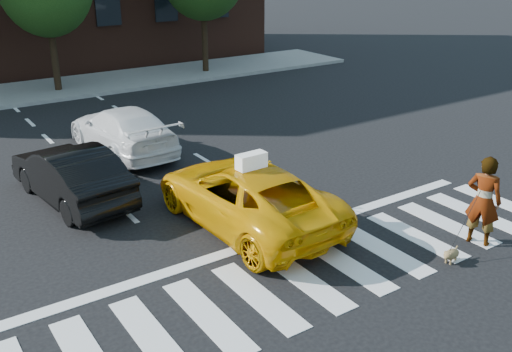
# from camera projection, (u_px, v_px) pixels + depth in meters

# --- Properties ---
(ground) EXTENTS (120.00, 120.00, 0.00)m
(ground) POSITION_uv_depth(u_px,v_px,m) (303.00, 279.00, 10.40)
(ground) COLOR black
(ground) RESTS_ON ground
(crosswalk) EXTENTS (13.00, 2.40, 0.01)m
(crosswalk) POSITION_uv_depth(u_px,v_px,m) (303.00, 279.00, 10.40)
(crosswalk) COLOR silver
(crosswalk) RESTS_ON ground
(stop_line) EXTENTS (12.00, 0.30, 0.01)m
(stop_line) POSITION_uv_depth(u_px,v_px,m) (255.00, 244.00, 11.63)
(stop_line) COLOR silver
(stop_line) RESTS_ON ground
(sidewalk_far) EXTENTS (30.00, 4.00, 0.15)m
(sidewalk_far) POSITION_uv_depth(u_px,v_px,m) (43.00, 90.00, 23.85)
(sidewalk_far) COLOR slate
(sidewalk_far) RESTS_ON ground
(taxi) EXTENTS (2.43, 4.98, 1.36)m
(taxi) POSITION_uv_depth(u_px,v_px,m) (246.00, 195.00, 12.28)
(taxi) COLOR #E19A04
(taxi) RESTS_ON ground
(black_sedan) EXTENTS (1.91, 4.24, 1.35)m
(black_sedan) POSITION_uv_depth(u_px,v_px,m) (71.00, 174.00, 13.42)
(black_sedan) COLOR black
(black_sedan) RESTS_ON ground
(white_suv) EXTENTS (2.07, 4.68, 1.34)m
(white_suv) POSITION_uv_depth(u_px,v_px,m) (123.00, 130.00, 16.68)
(white_suv) COLOR white
(white_suv) RESTS_ON ground
(woman) EXTENTS (0.67, 0.80, 1.88)m
(woman) POSITION_uv_depth(u_px,v_px,m) (483.00, 201.00, 11.36)
(woman) COLOR #999999
(woman) RESTS_ON ground
(dog) EXTENTS (0.52, 0.27, 0.29)m
(dog) POSITION_uv_depth(u_px,v_px,m) (451.00, 255.00, 10.90)
(dog) COLOR olive
(dog) RESTS_ON ground
(taxi_sign) EXTENTS (0.66, 0.30, 0.32)m
(taxi_sign) POSITION_uv_depth(u_px,v_px,m) (251.00, 161.00, 11.81)
(taxi_sign) COLOR white
(taxi_sign) RESTS_ON taxi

